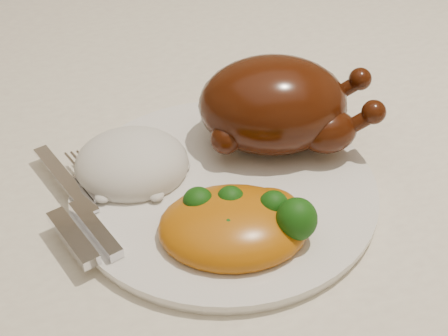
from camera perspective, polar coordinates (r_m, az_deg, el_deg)
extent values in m
cube|color=brown|center=(0.63, 4.00, -1.48)|extent=(1.60, 0.90, 0.04)
cube|color=white|center=(0.61, 4.10, 0.22)|extent=(1.72, 1.02, 0.01)
cube|color=white|center=(1.08, -5.37, 13.13)|extent=(1.72, 0.01, 0.18)
cylinder|color=white|center=(0.57, 0.00, -2.02)|extent=(0.32, 0.32, 0.01)
ellipsoid|color=#451607|center=(0.59, 4.49, 5.80)|extent=(0.16, 0.14, 0.09)
ellipsoid|color=#451607|center=(0.58, 3.79, 7.09)|extent=(0.08, 0.06, 0.04)
ellipsoid|color=#451607|center=(0.59, 9.54, 3.30)|extent=(0.05, 0.04, 0.04)
sphere|color=#451607|center=(0.58, 13.53, 4.99)|extent=(0.02, 0.02, 0.02)
ellipsoid|color=#451607|center=(0.63, 8.63, 6.36)|extent=(0.05, 0.04, 0.04)
sphere|color=#451607|center=(0.63, 12.34, 7.95)|extent=(0.02, 0.02, 0.02)
sphere|color=#451607|center=(0.57, 0.15, 2.68)|extent=(0.03, 0.03, 0.03)
sphere|color=#451607|center=(0.63, -0.14, 6.27)|extent=(0.03, 0.03, 0.03)
ellipsoid|color=white|center=(0.58, -8.40, 0.36)|extent=(0.12, 0.12, 0.06)
ellipsoid|color=#B1560B|center=(0.51, 0.85, -5.40)|extent=(0.14, 0.12, 0.04)
ellipsoid|color=#B1560B|center=(0.53, 4.00, -3.94)|extent=(0.06, 0.05, 0.03)
ellipsoid|color=#0A3709|center=(0.52, 0.60, -3.01)|extent=(0.02, 0.02, 0.03)
ellipsoid|color=#0A3709|center=(0.50, 0.42, -5.67)|extent=(0.02, 0.02, 0.02)
ellipsoid|color=#0A3709|center=(0.50, 6.65, -4.68)|extent=(0.03, 0.03, 0.04)
ellipsoid|color=#0A3709|center=(0.52, 2.53, -3.93)|extent=(0.02, 0.02, 0.02)
ellipsoid|color=#0A3709|center=(0.51, 4.55, -3.47)|extent=(0.03, 0.03, 0.03)
ellipsoid|color=#0A3709|center=(0.52, -2.39, -2.99)|extent=(0.03, 0.03, 0.02)
cube|color=silver|center=(0.58, -14.36, -0.95)|extent=(0.05, 0.11, 0.00)
cube|color=silver|center=(0.52, -13.65, -6.20)|extent=(0.04, 0.07, 0.01)
cube|color=silver|center=(0.53, -11.68, -5.49)|extent=(0.04, 0.07, 0.01)
cube|color=silver|center=(0.58, -12.57, -0.55)|extent=(0.04, 0.08, 0.00)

